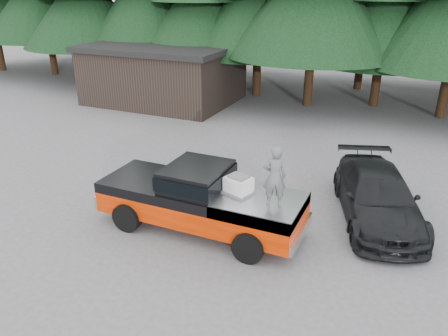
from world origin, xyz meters
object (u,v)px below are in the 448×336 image
at_px(air_compressor, 238,186).
at_px(parked_car, 377,196).
at_px(pickup_truck, 201,207).
at_px(man_on_bed, 275,177).
at_px(utility_building, 164,73).

height_order(air_compressor, parked_car, air_compressor).
height_order(pickup_truck, man_on_bed, man_on_bed).
xyz_separation_m(parked_car, utility_building, (-13.16, 9.53, 0.93)).
relative_size(pickup_truck, air_compressor, 9.18).
bearing_deg(air_compressor, pickup_truck, -160.57).
height_order(pickup_truck, air_compressor, air_compressor).
relative_size(man_on_bed, parked_car, 0.32).
xyz_separation_m(pickup_truck, air_compressor, (1.14, 0.04, 0.89)).
distance_m(air_compressor, parked_car, 4.36).
bearing_deg(parked_car, man_on_bed, -147.21).
bearing_deg(air_compressor, man_on_bed, 3.59).
distance_m(air_compressor, utility_building, 15.60).
relative_size(pickup_truck, parked_car, 1.18).
xyz_separation_m(air_compressor, parked_car, (3.38, 2.63, -0.82)).
bearing_deg(parked_car, utility_building, 125.47).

